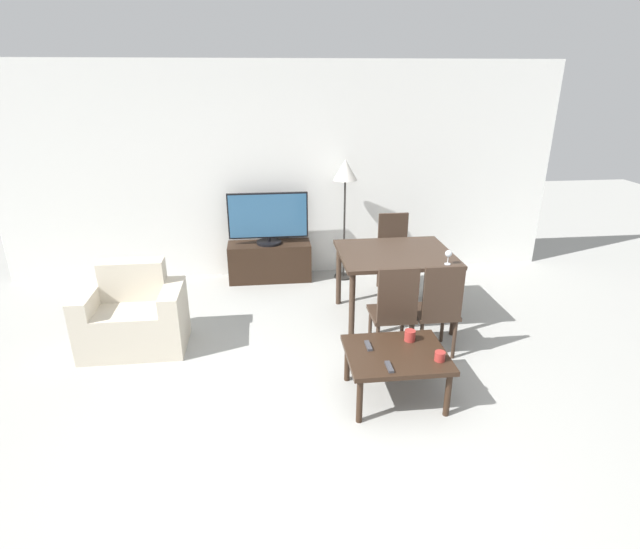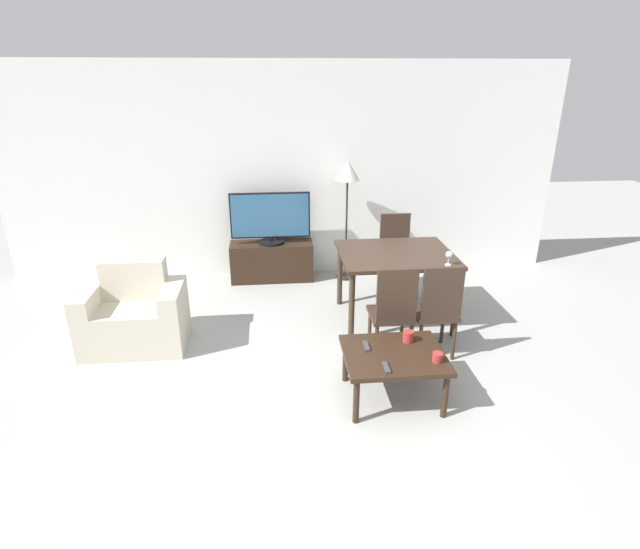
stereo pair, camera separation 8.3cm
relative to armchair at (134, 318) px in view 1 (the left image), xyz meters
The scene contains 16 objects.
ground_plane 2.31m from the armchair, 46.35° to the right, with size 18.00×18.00×0.00m, color #9E9E99.
wall_back 2.66m from the armchair, 49.79° to the left, with size 7.11×0.06×2.70m.
armchair is the anchor object (origin of this frame).
tv_stand 2.11m from the armchair, 49.84° to the left, with size 1.06×0.38×0.50m.
tv 2.17m from the armchair, 49.80° to the left, with size 1.01×0.32×0.66m.
coffee_table 2.58m from the armchair, 25.50° to the right, with size 0.81×0.69×0.43m.
dining_table 2.72m from the armchair, ahead, with size 1.19×1.00×0.78m.
dining_chair_near 2.52m from the armchair, 11.40° to the right, with size 0.40×0.40×0.95m.
dining_chair_far 3.10m from the armchair, 21.47° to the left, with size 0.40×0.40×0.95m.
dining_chair_near_right 2.93m from the armchair, ahead, with size 0.40×0.40×0.95m.
floor_lamp 2.98m from the armchair, 33.93° to the left, with size 0.30×0.30×1.56m.
remote_primary 2.35m from the armchair, 25.26° to the right, with size 0.04×0.15×0.02m.
remote_secondary 2.59m from the armchair, 31.08° to the right, with size 0.04×0.15×0.02m.
cup_white_near 2.66m from the armchair, 20.61° to the right, with size 0.09×0.09×0.09m.
cup_colored_far 2.93m from the armchair, 25.77° to the right, with size 0.08×0.08×0.08m.
wine_glass_left 3.14m from the armchair, ahead, with size 0.07×0.07×0.15m.
Camera 1 is at (-0.27, -2.88, 2.52)m, focal length 28.00 mm.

